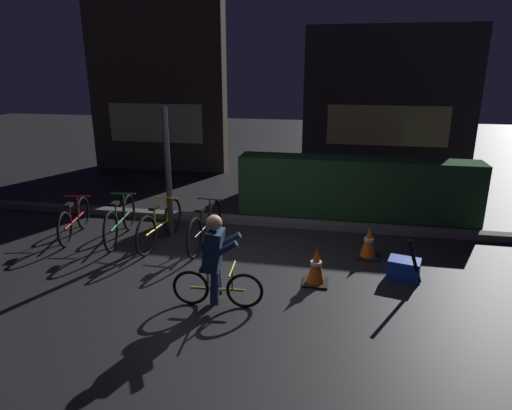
{
  "coord_description": "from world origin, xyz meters",
  "views": [
    {
      "loc": [
        1.48,
        -5.9,
        2.98
      ],
      "look_at": [
        0.2,
        0.6,
        0.9
      ],
      "focal_mm": 31.17,
      "sensor_mm": 36.0,
      "label": 1
    }
  ],
  "objects_px": {
    "street_post": "(168,175)",
    "traffic_cone_near": "(316,266)",
    "parked_bike_center_right": "(205,227)",
    "parked_bike_leftmost": "(74,220)",
    "closed_umbrella": "(415,262)",
    "traffic_cone_far": "(369,242)",
    "parked_bike_center_left": "(160,225)",
    "blue_crate": "(404,269)",
    "cyclist": "(215,261)",
    "parked_bike_left_mid": "(120,221)"
  },
  "relations": [
    {
      "from": "parked_bike_center_right",
      "to": "parked_bike_leftmost",
      "type": "bearing_deg",
      "value": 93.08
    },
    {
      "from": "blue_crate",
      "to": "parked_bike_leftmost",
      "type": "bearing_deg",
      "value": 174.0
    },
    {
      "from": "traffic_cone_far",
      "to": "blue_crate",
      "type": "bearing_deg",
      "value": -55.24
    },
    {
      "from": "street_post",
      "to": "traffic_cone_near",
      "type": "xyz_separation_m",
      "value": [
        2.69,
        -1.3,
        -0.9
      ]
    },
    {
      "from": "street_post",
      "to": "parked_bike_left_mid",
      "type": "height_order",
      "value": "street_post"
    },
    {
      "from": "blue_crate",
      "to": "cyclist",
      "type": "height_order",
      "value": "cyclist"
    },
    {
      "from": "parked_bike_center_left",
      "to": "closed_umbrella",
      "type": "height_order",
      "value": "parked_bike_center_left"
    },
    {
      "from": "street_post",
      "to": "parked_bike_center_left",
      "type": "relative_size",
      "value": 1.39
    },
    {
      "from": "street_post",
      "to": "parked_bike_left_mid",
      "type": "relative_size",
      "value": 1.38
    },
    {
      "from": "parked_bike_left_mid",
      "to": "cyclist",
      "type": "bearing_deg",
      "value": -139.07
    },
    {
      "from": "traffic_cone_far",
      "to": "closed_umbrella",
      "type": "bearing_deg",
      "value": -58.77
    },
    {
      "from": "blue_crate",
      "to": "parked_bike_left_mid",
      "type": "bearing_deg",
      "value": 172.47
    },
    {
      "from": "street_post",
      "to": "parked_bike_center_left",
      "type": "height_order",
      "value": "street_post"
    },
    {
      "from": "parked_bike_center_right",
      "to": "cyclist",
      "type": "xyz_separation_m",
      "value": [
        0.74,
        -1.89,
        0.28
      ]
    },
    {
      "from": "blue_crate",
      "to": "cyclist",
      "type": "distance_m",
      "value": 2.82
    },
    {
      "from": "parked_bike_center_left",
      "to": "traffic_cone_near",
      "type": "height_order",
      "value": "parked_bike_center_left"
    },
    {
      "from": "street_post",
      "to": "closed_umbrella",
      "type": "distance_m",
      "value": 4.26
    },
    {
      "from": "parked_bike_left_mid",
      "to": "traffic_cone_far",
      "type": "distance_m",
      "value": 4.31
    },
    {
      "from": "parked_bike_left_mid",
      "to": "traffic_cone_near",
      "type": "relative_size",
      "value": 3.08
    },
    {
      "from": "parked_bike_center_right",
      "to": "traffic_cone_far",
      "type": "relative_size",
      "value": 3.14
    },
    {
      "from": "street_post",
      "to": "parked_bike_center_right",
      "type": "xyz_separation_m",
      "value": [
        0.72,
        -0.26,
        -0.81
      ]
    },
    {
      "from": "parked_bike_leftmost",
      "to": "parked_bike_center_right",
      "type": "bearing_deg",
      "value": -101.98
    },
    {
      "from": "closed_umbrella",
      "to": "blue_crate",
      "type": "bearing_deg",
      "value": -121.0
    },
    {
      "from": "closed_umbrella",
      "to": "street_post",
      "type": "bearing_deg",
      "value": -67.09
    },
    {
      "from": "parked_bike_center_left",
      "to": "blue_crate",
      "type": "distance_m",
      "value": 4.05
    },
    {
      "from": "traffic_cone_near",
      "to": "parked_bike_leftmost",
      "type": "bearing_deg",
      "value": 167.29
    },
    {
      "from": "parked_bike_left_mid",
      "to": "cyclist",
      "type": "distance_m",
      "value": 2.99
    },
    {
      "from": "blue_crate",
      "to": "cyclist",
      "type": "bearing_deg",
      "value": -153.11
    },
    {
      "from": "blue_crate",
      "to": "closed_umbrella",
      "type": "xyz_separation_m",
      "value": [
        0.09,
        -0.25,
        0.24
      ]
    },
    {
      "from": "parked_bike_center_left",
      "to": "blue_crate",
      "type": "bearing_deg",
      "value": -94.06
    },
    {
      "from": "parked_bike_leftmost",
      "to": "closed_umbrella",
      "type": "xyz_separation_m",
      "value": [
        5.76,
        -0.85,
        0.06
      ]
    },
    {
      "from": "parked_bike_center_right",
      "to": "blue_crate",
      "type": "height_order",
      "value": "parked_bike_center_right"
    },
    {
      "from": "parked_bike_center_right",
      "to": "traffic_cone_near",
      "type": "distance_m",
      "value": 2.22
    },
    {
      "from": "parked_bike_left_mid",
      "to": "street_post",
      "type": "bearing_deg",
      "value": -82.23
    },
    {
      "from": "street_post",
      "to": "cyclist",
      "type": "relative_size",
      "value": 1.87
    },
    {
      "from": "traffic_cone_near",
      "to": "closed_umbrella",
      "type": "bearing_deg",
      "value": 6.37
    },
    {
      "from": "street_post",
      "to": "cyclist",
      "type": "height_order",
      "value": "street_post"
    },
    {
      "from": "parked_bike_left_mid",
      "to": "traffic_cone_near",
      "type": "xyz_separation_m",
      "value": [
        3.53,
        -1.03,
        -0.09
      ]
    },
    {
      "from": "parked_bike_left_mid",
      "to": "parked_bike_center_left",
      "type": "bearing_deg",
      "value": -104.26
    },
    {
      "from": "parked_bike_leftmost",
      "to": "parked_bike_left_mid",
      "type": "xyz_separation_m",
      "value": [
        0.88,
        0.04,
        0.03
      ]
    },
    {
      "from": "cyclist",
      "to": "parked_bike_center_right",
      "type": "bearing_deg",
      "value": 106.96
    },
    {
      "from": "street_post",
      "to": "closed_umbrella",
      "type": "height_order",
      "value": "street_post"
    },
    {
      "from": "blue_crate",
      "to": "closed_umbrella",
      "type": "bearing_deg",
      "value": -69.84
    },
    {
      "from": "parked_bike_center_left",
      "to": "traffic_cone_far",
      "type": "distance_m",
      "value": 3.53
    },
    {
      "from": "parked_bike_left_mid",
      "to": "parked_bike_center_left",
      "type": "relative_size",
      "value": 1.0
    },
    {
      "from": "parked_bike_center_right",
      "to": "closed_umbrella",
      "type": "bearing_deg",
      "value": -102.81
    },
    {
      "from": "traffic_cone_far",
      "to": "cyclist",
      "type": "distance_m",
      "value": 2.81
    },
    {
      "from": "street_post",
      "to": "parked_bike_left_mid",
      "type": "bearing_deg",
      "value": -162.46
    },
    {
      "from": "closed_umbrella",
      "to": "traffic_cone_far",
      "type": "bearing_deg",
      "value": -109.93
    },
    {
      "from": "street_post",
      "to": "parked_bike_center_right",
      "type": "distance_m",
      "value": 1.12
    }
  ]
}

